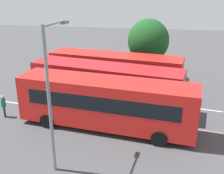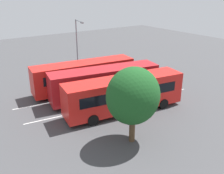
% 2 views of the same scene
% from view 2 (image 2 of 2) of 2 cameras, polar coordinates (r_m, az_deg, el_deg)
% --- Properties ---
extents(ground_plane, '(80.78, 80.78, 0.00)m').
position_cam_2_polar(ground_plane, '(26.67, -1.37, -2.59)').
color(ground_plane, '#424244').
extents(bus_far_left, '(11.64, 4.18, 3.28)m').
position_cam_2_polar(bus_far_left, '(23.35, 2.88, -1.41)').
color(bus_far_left, red).
rests_on(bus_far_left, ground).
extents(bus_center_left, '(11.65, 4.51, 3.28)m').
position_cam_2_polar(bus_center_left, '(26.03, -1.54, 1.08)').
color(bus_center_left, '#AD191E').
rests_on(bus_center_left, ground).
extents(bus_center_right, '(11.61, 3.88, 3.28)m').
position_cam_2_polar(bus_center_right, '(28.33, -6.24, 2.67)').
color(bus_center_right, red).
rests_on(bus_center_right, ground).
extents(pedestrian, '(0.45, 0.45, 1.65)m').
position_cam_2_polar(pedestrian, '(32.37, 5.48, 3.55)').
color(pedestrian, '#232833').
rests_on(pedestrian, ground).
extents(street_lamp, '(0.47, 2.40, 7.29)m').
position_cam_2_polar(street_lamp, '(32.29, -7.74, 9.37)').
color(street_lamp, gray).
rests_on(street_lamp, ground).
extents(depot_tree, '(4.01, 3.61, 5.82)m').
position_cam_2_polar(depot_tree, '(18.02, 4.77, -2.05)').
color(depot_tree, '#4C3823').
rests_on(depot_tree, ground).
extents(lane_stripe_outer_left, '(17.59, 2.55, 0.01)m').
position_cam_2_polar(lane_stripe_outer_left, '(25.39, 0.76, -3.87)').
color(lane_stripe_outer_left, silver).
rests_on(lane_stripe_outer_left, ground).
extents(lane_stripe_inner_left, '(17.59, 2.55, 0.01)m').
position_cam_2_polar(lane_stripe_inner_left, '(27.98, -3.30, -1.42)').
color(lane_stripe_inner_left, silver).
rests_on(lane_stripe_inner_left, ground).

